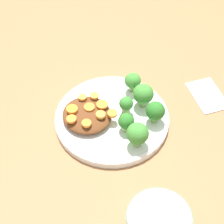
% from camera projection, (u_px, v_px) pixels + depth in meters
% --- Properties ---
extents(ground_plane, '(4.00, 4.00, 0.00)m').
position_uv_depth(ground_plane, '(112.00, 121.00, 0.87)').
color(ground_plane, '#8C603D').
extents(plate, '(0.26, 0.26, 0.02)m').
position_uv_depth(plate, '(112.00, 118.00, 0.86)').
color(plate, white).
rests_on(plate, ground_plane).
extents(dip_bowl, '(0.12, 0.12, 0.05)m').
position_uv_depth(dip_bowl, '(158.00, 222.00, 0.68)').
color(dip_bowl, silver).
rests_on(dip_bowl, ground_plane).
extents(stew_mound, '(0.11, 0.11, 0.03)m').
position_uv_depth(stew_mound, '(87.00, 115.00, 0.84)').
color(stew_mound, '#5B3319').
rests_on(stew_mound, plate).
extents(broccoli_floret_0, '(0.03, 0.03, 0.05)m').
position_uv_depth(broccoli_floret_0, '(126.00, 105.00, 0.84)').
color(broccoli_floret_0, '#7FA85B').
rests_on(broccoli_floret_0, plate).
extents(broccoli_floret_1, '(0.04, 0.04, 0.06)m').
position_uv_depth(broccoli_floret_1, '(155.00, 111.00, 0.82)').
color(broccoli_floret_1, '#759E51').
rests_on(broccoli_floret_1, plate).
extents(broccoli_floret_2, '(0.04, 0.04, 0.05)m').
position_uv_depth(broccoli_floret_2, '(127.00, 121.00, 0.81)').
color(broccoli_floret_2, '#7FA85B').
rests_on(broccoli_floret_2, plate).
extents(broccoli_floret_3, '(0.04, 0.04, 0.05)m').
position_uv_depth(broccoli_floret_3, '(133.00, 81.00, 0.89)').
color(broccoli_floret_3, '#7FA85B').
rests_on(broccoli_floret_3, plate).
extents(broccoli_floret_4, '(0.05, 0.05, 0.06)m').
position_uv_depth(broccoli_floret_4, '(143.00, 94.00, 0.85)').
color(broccoli_floret_4, '#7FA85B').
rests_on(broccoli_floret_4, plate).
extents(broccoli_floret_5, '(0.05, 0.05, 0.06)m').
position_uv_depth(broccoli_floret_5, '(137.00, 134.00, 0.78)').
color(broccoli_floret_5, '#7FA85B').
rests_on(broccoli_floret_5, plate).
extents(carrot_slice_0, '(0.03, 0.03, 0.01)m').
position_uv_depth(carrot_slice_0, '(72.00, 109.00, 0.83)').
color(carrot_slice_0, orange).
rests_on(carrot_slice_0, stew_mound).
extents(carrot_slice_1, '(0.02, 0.02, 0.00)m').
position_uv_depth(carrot_slice_1, '(89.00, 107.00, 0.84)').
color(carrot_slice_1, orange).
rests_on(carrot_slice_1, stew_mound).
extents(carrot_slice_2, '(0.02, 0.02, 0.01)m').
position_uv_depth(carrot_slice_2, '(86.00, 123.00, 0.81)').
color(carrot_slice_2, orange).
rests_on(carrot_slice_2, stew_mound).
extents(carrot_slice_3, '(0.03, 0.03, 0.00)m').
position_uv_depth(carrot_slice_3, '(102.00, 105.00, 0.84)').
color(carrot_slice_3, orange).
rests_on(carrot_slice_3, stew_mound).
extents(carrot_slice_4, '(0.02, 0.02, 0.01)m').
position_uv_depth(carrot_slice_4, '(101.00, 115.00, 0.82)').
color(carrot_slice_4, orange).
rests_on(carrot_slice_4, stew_mound).
extents(carrot_slice_5, '(0.02, 0.02, 0.01)m').
position_uv_depth(carrot_slice_5, '(82.00, 97.00, 0.86)').
color(carrot_slice_5, orange).
rests_on(carrot_slice_5, stew_mound).
extents(carrot_slice_6, '(0.02, 0.02, 0.01)m').
position_uv_depth(carrot_slice_6, '(71.00, 119.00, 0.82)').
color(carrot_slice_6, orange).
rests_on(carrot_slice_6, stew_mound).
extents(carrot_slice_7, '(0.02, 0.02, 0.01)m').
position_uv_depth(carrot_slice_7, '(94.00, 96.00, 0.86)').
color(carrot_slice_7, orange).
rests_on(carrot_slice_7, stew_mound).
extents(carrot_slice_8, '(0.02, 0.02, 0.01)m').
position_uv_depth(carrot_slice_8, '(112.00, 114.00, 0.83)').
color(carrot_slice_8, orange).
rests_on(carrot_slice_8, stew_mound).
extents(napkin, '(0.13, 0.10, 0.01)m').
position_uv_depth(napkin, '(207.00, 95.00, 0.92)').
color(napkin, white).
rests_on(napkin, ground_plane).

